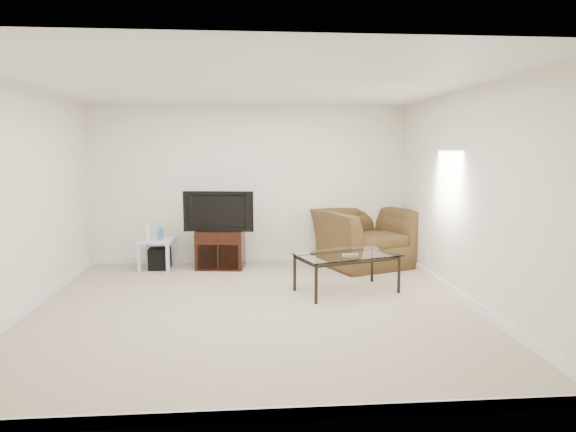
{
  "coord_description": "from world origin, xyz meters",
  "views": [
    {
      "loc": [
        -0.08,
        -5.69,
        1.8
      ],
      "look_at": [
        0.5,
        1.2,
        0.9
      ],
      "focal_mm": 32.0,
      "sensor_mm": 36.0,
      "label": 1
    }
  ],
  "objects": [
    {
      "name": "plate_right_outlet",
      "position": [
        2.49,
        1.3,
        0.3
      ],
      "size": [
        0.02,
        0.08,
        0.12
      ],
      "primitive_type": "cube",
      "color": "white",
      "rests_on": "wall_right"
    },
    {
      "name": "recliner",
      "position": [
        1.78,
        2.05,
        0.59
      ],
      "size": [
        1.57,
        1.31,
        1.18
      ],
      "primitive_type": "imported",
      "rotation": [
        0.0,
        0.0,
        0.37
      ],
      "color": "#523A1E",
      "rests_on": "floor"
    },
    {
      "name": "coffee_table",
      "position": [
        1.19,
        0.57,
        0.24
      ],
      "size": [
        1.41,
        1.06,
        0.49
      ],
      "primitive_type": null,
      "rotation": [
        0.0,
        0.0,
        0.32
      ],
      "color": "black",
      "rests_on": "floor"
    },
    {
      "name": "ceiling",
      "position": [
        0.0,
        0.0,
        2.5
      ],
      "size": [
        5.0,
        5.0,
        0.0
      ],
      "primitive_type": "plane",
      "color": "white",
      "rests_on": "ground"
    },
    {
      "name": "floor",
      "position": [
        0.0,
        0.0,
        0.0
      ],
      "size": [
        5.0,
        5.0,
        0.0
      ],
      "primitive_type": "plane",
      "color": "tan",
      "rests_on": "ground"
    },
    {
      "name": "game_console",
      "position": [
        -1.53,
        2.04,
        0.56
      ],
      "size": [
        0.05,
        0.15,
        0.21
      ],
      "primitive_type": "cube",
      "rotation": [
        0.0,
        0.0,
        -0.02
      ],
      "color": "white",
      "rests_on": "side_table"
    },
    {
      "name": "side_table",
      "position": [
        -1.41,
        2.05,
        0.23
      ],
      "size": [
        0.53,
        0.53,
        0.46
      ],
      "primitive_type": null,
      "rotation": [
        0.0,
        0.0,
        -0.11
      ],
      "color": "silver",
      "rests_on": "floor"
    },
    {
      "name": "dvd_player",
      "position": [
        -0.47,
        2.01,
        0.49
      ],
      "size": [
        0.42,
        0.32,
        0.05
      ],
      "primitive_type": "cube",
      "rotation": [
        0.0,
        0.0,
        -0.12
      ],
      "color": "black",
      "rests_on": "tv_stand"
    },
    {
      "name": "game_case",
      "position": [
        -1.36,
        2.02,
        0.55
      ],
      "size": [
        0.07,
        0.14,
        0.18
      ],
      "primitive_type": "cube",
      "rotation": [
        0.0,
        0.0,
        -0.18
      ],
      "color": "#337FCC",
      "rests_on": "side_table"
    },
    {
      "name": "subwoofer",
      "position": [
        -1.38,
        2.07,
        0.16
      ],
      "size": [
        0.32,
        0.32,
        0.31
      ],
      "primitive_type": "cube",
      "rotation": [
        0.0,
        0.0,
        0.02
      ],
      "color": "black",
      "rests_on": "floor"
    },
    {
      "name": "wall_back",
      "position": [
        0.0,
        2.5,
        1.25
      ],
      "size": [
        5.0,
        0.02,
        2.5
      ],
      "primitive_type": "cube",
      "color": "silver",
      "rests_on": "ground"
    },
    {
      "name": "television",
      "position": [
        -0.46,
        2.02,
        0.89
      ],
      "size": [
        0.99,
        0.31,
        0.6
      ],
      "primitive_type": "imported",
      "rotation": [
        0.0,
        0.0,
        -0.12
      ],
      "color": "black",
      "rests_on": "tv_stand"
    },
    {
      "name": "wall_right",
      "position": [
        2.5,
        0.0,
        1.25
      ],
      "size": [
        0.02,
        5.0,
        2.5
      ],
      "primitive_type": "cube",
      "color": "silver",
      "rests_on": "ground"
    },
    {
      "name": "tv_stand",
      "position": [
        -0.46,
        2.05,
        0.29
      ],
      "size": [
        0.76,
        0.57,
        0.59
      ],
      "primitive_type": null,
      "rotation": [
        0.0,
        0.0,
        -0.12
      ],
      "color": "black",
      "rests_on": "floor"
    },
    {
      "name": "remote",
      "position": [
        1.22,
        0.48,
        0.5
      ],
      "size": [
        0.2,
        0.07,
        0.02
      ],
      "primitive_type": "cube",
      "rotation": [
        0.0,
        0.0,
        0.08
      ],
      "color": "#B2B2B7",
      "rests_on": "coffee_table"
    },
    {
      "name": "plate_back",
      "position": [
        -1.4,
        2.49,
        1.25
      ],
      "size": [
        0.12,
        0.02,
        0.12
      ],
      "primitive_type": "cube",
      "color": "white",
      "rests_on": "wall_back"
    },
    {
      "name": "wall_left",
      "position": [
        -2.5,
        0.0,
        1.25
      ],
      "size": [
        0.02,
        5.0,
        2.5
      ],
      "primitive_type": "cube",
      "color": "silver",
      "rests_on": "ground"
    },
    {
      "name": "plate_right_switch",
      "position": [
        2.49,
        1.6,
        1.25
      ],
      "size": [
        0.02,
        0.09,
        0.13
      ],
      "primitive_type": "cube",
      "color": "white",
      "rests_on": "wall_right"
    }
  ]
}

